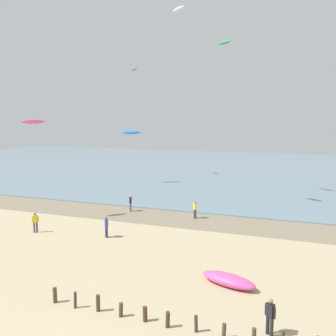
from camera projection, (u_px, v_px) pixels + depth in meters
name	position (u px, v px, depth m)	size (l,w,h in m)	color
wet_sand_strip	(203.00, 221.00, 34.07)	(120.00, 5.58, 0.01)	#84755B
sea	(253.00, 169.00, 69.25)	(160.00, 70.00, 0.10)	slate
groyne_mid	(226.00, 330.00, 15.86)	(19.36, 0.36, 0.88)	#4C3C29
person_nearest_camera	(270.00, 316.00, 16.03)	(0.49, 0.38, 1.71)	#232328
person_mid_beach	(35.00, 222.00, 30.67)	(0.49, 0.38, 1.71)	#4C4C56
person_by_waterline	(130.00, 203.00, 37.72)	(0.34, 0.53, 1.71)	#4C4C56
person_left_flank	(106.00, 226.00, 29.38)	(0.42, 0.44, 1.71)	#232328
person_far_down_beach	(195.00, 209.00, 35.04)	(0.44, 0.42, 1.71)	#383842
grounded_kite	(228.00, 280.00, 20.92)	(3.34, 1.20, 0.67)	#E54C99
kite_aloft_0	(134.00, 69.00, 58.44)	(2.06, 0.66, 0.33)	purple
kite_aloft_1	(224.00, 43.00, 43.40)	(2.19, 0.70, 0.35)	green
kite_aloft_4	(179.00, 9.00, 36.70)	(2.15, 0.69, 0.34)	white
kite_aloft_5	(33.00, 122.00, 33.65)	(2.05, 0.66, 0.33)	#E54C99
kite_aloft_6	(131.00, 132.00, 52.70)	(2.86, 0.92, 0.46)	#2384D1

